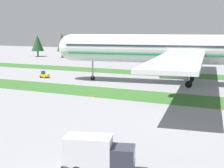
# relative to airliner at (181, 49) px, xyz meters

# --- Properties ---
(grass_strip_near) EXTENTS (320.00, 11.21, 0.01)m
(grass_strip_near) POSITION_rel_airliner_xyz_m (-8.43, -17.46, -8.84)
(grass_strip_near) COLOR #336028
(grass_strip_near) RESTS_ON ground
(grass_strip_far) EXTENTS (320.00, 11.21, 0.01)m
(grass_strip_far) POSITION_rel_airliner_xyz_m (-8.43, 16.96, -8.84)
(grass_strip_far) COLOR #336028
(grass_strip_far) RESTS_ON ground
(airliner) EXTENTS (65.81, 81.43, 24.66)m
(airliner) POSITION_rel_airliner_xyz_m (0.00, 0.00, 0.00)
(airliner) COLOR silver
(airliner) RESTS_ON ground
(catering_truck) EXTENTS (7.32, 4.17, 3.58)m
(catering_truck) POSITION_rel_airliner_xyz_m (4.44, -53.92, -6.89)
(catering_truck) COLOR #2D333D
(catering_truck) RESTS_ON ground
(pushback_tractor) EXTENTS (2.75, 1.64, 1.97)m
(pushback_tractor) POSITION_rel_airliner_xyz_m (-37.81, -5.10, -8.03)
(pushback_tractor) COLOR yellow
(pushback_tractor) RESTS_ON ground
(taxiway_marker_0) EXTENTS (0.44, 0.44, 0.49)m
(taxiway_marker_0) POSITION_rel_airliner_xyz_m (-12.55, -22.30, -8.60)
(taxiway_marker_0) COLOR orange
(taxiway_marker_0) RESTS_ON ground
(taxiway_marker_1) EXTENTS (0.44, 0.44, 0.54)m
(taxiway_marker_1) POSITION_rel_airliner_xyz_m (12.57, -23.55, -8.58)
(taxiway_marker_1) COLOR orange
(taxiway_marker_1) RESTS_ON ground
(distant_tree_line) EXTENTS (161.73, 9.11, 12.29)m
(distant_tree_line) POSITION_rel_airliner_xyz_m (-14.73, 53.53, -1.98)
(distant_tree_line) COLOR #4C3823
(distant_tree_line) RESTS_ON ground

